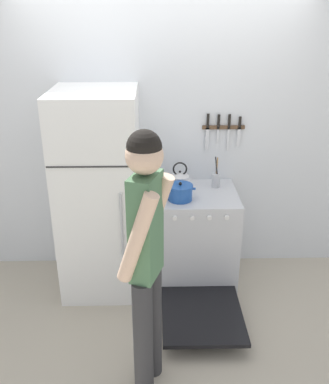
# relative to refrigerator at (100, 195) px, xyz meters

# --- Properties ---
(ground_plane) EXTENTS (14.00, 14.00, 0.00)m
(ground_plane) POSITION_rel_refrigerator_xyz_m (0.55, 0.36, -0.89)
(ground_plane) COLOR #B2A893
(wall_back) EXTENTS (10.00, 0.06, 2.55)m
(wall_back) POSITION_rel_refrigerator_xyz_m (0.55, 0.39, 0.38)
(wall_back) COLOR silver
(wall_back) RESTS_ON ground_plane
(refrigerator) EXTENTS (0.68, 0.75, 1.79)m
(refrigerator) POSITION_rel_refrigerator_xyz_m (0.00, 0.00, 0.00)
(refrigerator) COLOR white
(refrigerator) RESTS_ON ground_plane
(stove_range) EXTENTS (0.70, 1.35, 0.89)m
(stove_range) POSITION_rel_refrigerator_xyz_m (0.85, 0.00, -0.45)
(stove_range) COLOR silver
(stove_range) RESTS_ON ground_plane
(dutch_oven_pot) EXTENTS (0.26, 0.21, 0.16)m
(dutch_oven_pot) POSITION_rel_refrigerator_xyz_m (0.69, -0.09, 0.06)
(dutch_oven_pot) COLOR #1E4C9E
(dutch_oven_pot) RESTS_ON stove_range
(tea_kettle) EXTENTS (0.21, 0.16, 0.24)m
(tea_kettle) POSITION_rel_refrigerator_xyz_m (0.70, 0.17, 0.07)
(tea_kettle) COLOR silver
(tea_kettle) RESTS_ON stove_range
(utensil_jar) EXTENTS (0.07, 0.07, 0.28)m
(utensil_jar) POSITION_rel_refrigerator_xyz_m (1.02, 0.17, 0.06)
(utensil_jar) COLOR #B7BABF
(utensil_jar) RESTS_ON stove_range
(person) EXTENTS (0.37, 0.43, 1.80)m
(person) POSITION_rel_refrigerator_xyz_m (0.42, -1.17, 0.13)
(person) COLOR #2D2D30
(person) RESTS_ON ground_plane
(wall_knife_strip) EXTENTS (0.38, 0.03, 0.34)m
(wall_knife_strip) POSITION_rel_refrigerator_xyz_m (1.09, 0.34, 0.50)
(wall_knife_strip) COLOR brown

